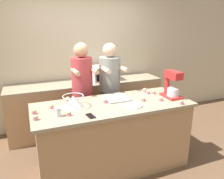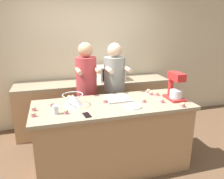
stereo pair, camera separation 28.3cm
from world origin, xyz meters
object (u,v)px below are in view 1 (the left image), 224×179
object	(u,v)px
person_left	(83,94)
mixing_bowl	(73,101)
cupcake_6	(154,92)
cupcake_10	(34,112)
cupcake_5	(56,109)
cupcake_9	(68,99)
cupcake_12	(145,90)
stand_mixer	(172,86)
cupcake_0	(161,99)
microwave_oven	(104,73)
cupcake_7	(168,90)
person_right	(110,91)
cupcake_3	(148,92)
cupcake_4	(69,113)
cupcake_8	(105,101)
cell_phone	(91,116)
cupcake_2	(181,102)
baking_tray	(117,98)
cupcake_13	(35,117)
cupcake_1	(143,99)
drinking_glass	(58,112)
cupcake_11	(52,106)

from	to	relation	value
person_left	mixing_bowl	bearing A→B (deg)	-113.94
cupcake_6	cupcake_10	bearing A→B (deg)	-175.76
person_left	cupcake_6	bearing A→B (deg)	-30.94
cupcake_5	cupcake_9	xyz separation A→B (m)	(0.20, 0.30, 0.00)
cupcake_6	cupcake_12	distance (m)	0.16
stand_mixer	cupcake_0	size ratio (longest dim) A/B	6.50
cupcake_0	cupcake_5	bearing A→B (deg)	173.30
microwave_oven	cupcake_7	size ratio (longest dim) A/B	8.09
person_right	cupcake_3	world-z (taller)	person_right
cupcake_3	cupcake_7	distance (m)	0.34
mixing_bowl	cupcake_4	distance (m)	0.28
cupcake_0	person_right	bearing A→B (deg)	115.32
cupcake_8	cupcake_5	bearing A→B (deg)	-176.41
cupcake_5	cupcake_7	world-z (taller)	same
cell_phone	cupcake_12	bearing A→B (deg)	29.28
cupcake_9	cupcake_10	world-z (taller)	same
cupcake_12	cupcake_2	bearing A→B (deg)	-75.82
baking_tray	cupcake_0	bearing A→B (deg)	-26.99
stand_mixer	baking_tray	distance (m)	0.79
cupcake_3	cupcake_13	distance (m)	1.64
cupcake_2	cupcake_12	bearing A→B (deg)	104.18
baking_tray	cupcake_3	world-z (taller)	cupcake_3
cupcake_8	cupcake_9	world-z (taller)	same
cupcake_1	cupcake_12	distance (m)	0.43
drinking_glass	person_left	bearing A→B (deg)	59.52
person_right	mixing_bowl	xyz separation A→B (m)	(-0.74, -0.63, 0.15)
baking_tray	cupcake_6	size ratio (longest dim) A/B	5.60
cupcake_10	cupcake_13	xyz separation A→B (m)	(0.00, -0.18, 0.00)
cupcake_4	cupcake_6	xyz separation A→B (m)	(1.32, 0.32, 0.00)
cupcake_2	cupcake_10	world-z (taller)	same
cupcake_9	cupcake_8	bearing A→B (deg)	-30.24
person_left	cupcake_13	size ratio (longest dim) A/B	29.04
cell_phone	cupcake_6	xyz separation A→B (m)	(1.10, 0.44, 0.02)
person_left	person_right	world-z (taller)	person_left
drinking_glass	cupcake_2	bearing A→B (deg)	-7.65
cupcake_7	cupcake_1	bearing A→B (deg)	-157.22
stand_mixer	cupcake_11	world-z (taller)	stand_mixer
drinking_glass	cupcake_2	distance (m)	1.55
baking_tray	cupcake_9	bearing A→B (deg)	163.44
cell_phone	cupcake_5	distance (m)	0.46
person_left	mixing_bowl	size ratio (longest dim) A/B	6.35
microwave_oven	cupcake_9	size ratio (longest dim) A/B	8.09
cupcake_5	person_right	bearing A→B (deg)	35.63
mixing_bowl	baking_tray	distance (m)	0.62
cupcake_4	baking_tray	bearing A→B (deg)	22.50
mixing_bowl	cupcake_0	world-z (taller)	mixing_bowl
cupcake_8	microwave_oven	bearing A→B (deg)	70.86
person_left	mixing_bowl	distance (m)	0.70
cupcake_5	cupcake_7	xyz separation A→B (m)	(1.71, 0.15, 0.00)
person_left	microwave_oven	xyz separation A→B (m)	(0.55, 0.56, 0.17)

